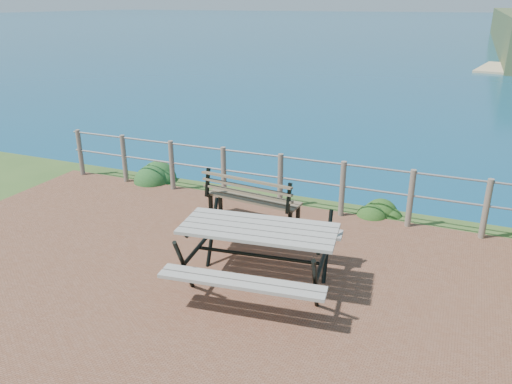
% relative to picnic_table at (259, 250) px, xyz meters
% --- Properties ---
extents(ground, '(10.00, 7.00, 0.12)m').
position_rel_picnic_table_xyz_m(ground, '(-0.69, -0.65, -0.54)').
color(ground, brown).
rests_on(ground, ground).
extents(ocean, '(1200.00, 1200.00, 0.00)m').
position_rel_picnic_table_xyz_m(ocean, '(-0.69, 199.35, -0.54)').
color(ocean, '#145B7C').
rests_on(ocean, ground).
extents(safety_railing, '(9.40, 0.10, 1.00)m').
position_rel_picnic_table_xyz_m(safety_railing, '(-0.69, 2.70, 0.03)').
color(safety_railing, '#6B5B4C').
rests_on(safety_railing, ground).
extents(picnic_table, '(2.09, 1.73, 0.85)m').
position_rel_picnic_table_xyz_m(picnic_table, '(0.00, 0.00, 0.00)').
color(picnic_table, gray).
rests_on(picnic_table, ground).
extents(park_bench, '(1.68, 0.58, 0.93)m').
position_rel_picnic_table_xyz_m(park_bench, '(-0.84, 1.79, 0.07)').
color(park_bench, brown).
rests_on(park_bench, ground).
extents(shrub_lip_west, '(0.81, 0.81, 0.57)m').
position_rel_picnic_table_xyz_m(shrub_lip_west, '(-3.50, 2.96, -0.54)').
color(shrub_lip_west, '#1B4A1F').
rests_on(shrub_lip_west, ground).
extents(shrub_lip_east, '(0.70, 0.70, 0.42)m').
position_rel_picnic_table_xyz_m(shrub_lip_east, '(1.18, 3.07, -0.54)').
color(shrub_lip_east, '#174415').
rests_on(shrub_lip_east, ground).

